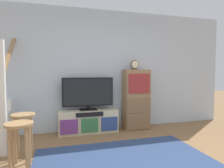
# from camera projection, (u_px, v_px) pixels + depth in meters

# --- Properties ---
(back_wall) EXTENTS (6.40, 0.12, 2.70)m
(back_wall) POSITION_uv_depth(u_px,v_px,m) (99.00, 70.00, 4.45)
(back_wall) COLOR silver
(back_wall) RESTS_ON ground_plane
(area_rug) EXTENTS (2.60, 1.80, 0.01)m
(area_rug) POSITION_uv_depth(u_px,v_px,m) (127.00, 164.00, 2.75)
(area_rug) COLOR navy
(area_rug) RESTS_ON ground_plane
(media_console) EXTENTS (1.26, 0.38, 0.49)m
(media_console) POSITION_uv_depth(u_px,v_px,m) (88.00, 121.00, 4.18)
(media_console) COLOR beige
(media_console) RESTS_ON ground_plane
(television) EXTENTS (1.09, 0.22, 0.70)m
(television) POSITION_uv_depth(u_px,v_px,m) (88.00, 93.00, 4.17)
(television) COLOR black
(television) RESTS_ON media_console
(side_cabinet) EXTENTS (0.58, 0.38, 1.36)m
(side_cabinet) POSITION_uv_depth(u_px,v_px,m) (136.00, 99.00, 4.47)
(side_cabinet) COLOR #93704C
(side_cabinet) RESTS_ON ground_plane
(desk_clock) EXTENTS (0.19, 0.08, 0.21)m
(desk_clock) POSITION_uv_depth(u_px,v_px,m) (135.00, 65.00, 4.39)
(desk_clock) COLOR #4C3823
(desk_clock) RESTS_ON side_cabinet
(bar_stool_near) EXTENTS (0.34, 0.34, 0.69)m
(bar_stool_near) POSITION_uv_depth(u_px,v_px,m) (19.00, 137.00, 2.39)
(bar_stool_near) COLOR #A37A4C
(bar_stool_near) RESTS_ON ground_plane
(bar_stool_far) EXTENTS (0.34, 0.34, 0.69)m
(bar_stool_far) POSITION_uv_depth(u_px,v_px,m) (23.00, 126.00, 2.86)
(bar_stool_far) COLOR #A37A4C
(bar_stool_far) RESTS_ON ground_plane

